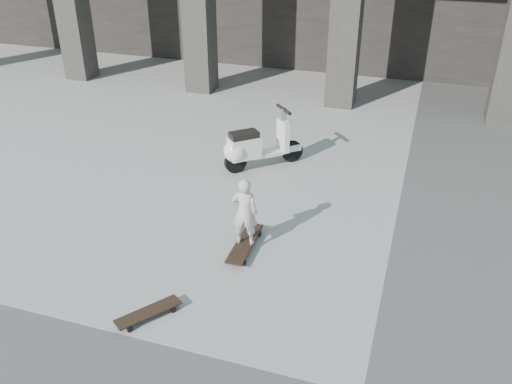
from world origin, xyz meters
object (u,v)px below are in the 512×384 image
(child, at_px, (245,212))
(scooter, at_px, (251,148))
(longboard, at_px, (245,244))
(skateboard_spare, at_px, (148,313))

(child, height_order, scooter, child)
(longboard, distance_m, scooter, 2.57)
(longboard, height_order, skateboard_spare, longboard)
(child, bearing_deg, skateboard_spare, 62.49)
(skateboard_spare, distance_m, scooter, 4.16)
(child, bearing_deg, scooter, -81.14)
(skateboard_spare, xyz_separation_m, child, (0.61, 1.70, 0.53))
(child, bearing_deg, longboard, 180.00)
(skateboard_spare, height_order, scooter, scooter)
(longboard, relative_size, skateboard_spare, 1.38)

